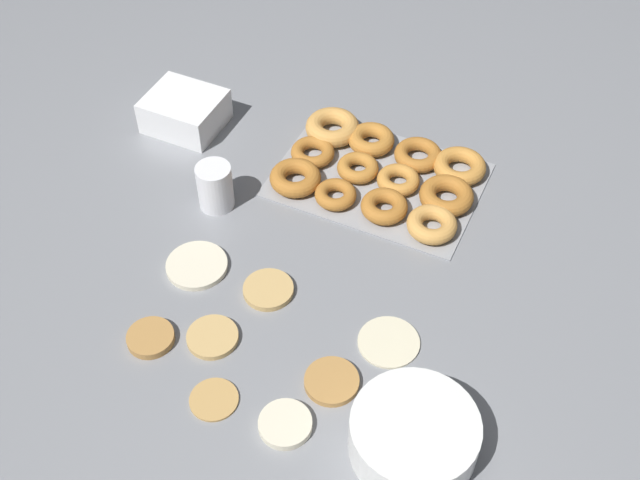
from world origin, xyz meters
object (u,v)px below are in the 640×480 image
at_px(pancake_3, 213,337).
at_px(pancake_7, 215,399).
at_px(pancake_0, 151,338).
at_px(pancake_1, 389,341).
at_px(donut_tray, 379,172).
at_px(pancake_4, 197,266).
at_px(batter_bowl, 414,436).
at_px(pancake_5, 332,381).
at_px(container_stack, 185,111).
at_px(pancake_6, 285,424).
at_px(paper_cup, 215,187).
at_px(pancake_2, 268,290).

distance_m(pancake_3, pancake_7, 0.12).
xyz_separation_m(pancake_0, pancake_3, (-0.10, -0.05, -0.00)).
xyz_separation_m(pancake_1, donut_tray, (0.17, -0.38, 0.01)).
relative_size(pancake_4, batter_bowl, 0.58).
bearing_deg(pancake_1, batter_bowl, 122.25).
distance_m(pancake_5, container_stack, 0.74).
bearing_deg(pancake_6, paper_cup, -48.02).
distance_m(pancake_3, pancake_5, 0.22).
bearing_deg(container_stack, pancake_6, 132.93).
xyz_separation_m(pancake_0, pancake_1, (-0.38, -0.17, -0.00)).
distance_m(pancake_0, pancake_2, 0.23).
relative_size(pancake_2, pancake_3, 1.03).
bearing_deg(batter_bowl, pancake_6, 14.66).
relative_size(pancake_3, pancake_4, 0.78).
relative_size(pancake_1, pancake_6, 1.25).
xyz_separation_m(pancake_3, batter_bowl, (-0.39, 0.05, 0.03)).
xyz_separation_m(pancake_5, batter_bowl, (-0.16, 0.05, 0.03)).
bearing_deg(batter_bowl, pancake_3, -6.84).
distance_m(pancake_2, pancake_6, 0.28).
xyz_separation_m(pancake_4, donut_tray, (-0.22, -0.37, 0.01)).
bearing_deg(pancake_2, donut_tray, -100.67).
xyz_separation_m(donut_tray, container_stack, (0.45, 0.02, 0.02)).
xyz_separation_m(pancake_0, donut_tray, (-0.20, -0.55, 0.01)).
bearing_deg(batter_bowl, donut_tray, -62.92).
bearing_deg(donut_tray, pancake_4, 59.61).
height_order(pancake_7, container_stack, container_stack).
xyz_separation_m(pancake_0, pancake_2, (-0.13, -0.18, -0.00)).
distance_m(pancake_0, pancake_6, 0.29).
height_order(pancake_7, paper_cup, paper_cup).
bearing_deg(pancake_0, batter_bowl, -179.84).
distance_m(pancake_0, batter_bowl, 0.48).
distance_m(pancake_0, pancake_1, 0.41).
height_order(pancake_4, donut_tray, donut_tray).
bearing_deg(pancake_7, pancake_6, -176.73).
bearing_deg(container_stack, pancake_7, 125.22).
height_order(pancake_6, container_stack, container_stack).
relative_size(pancake_5, pancake_7, 1.14).
height_order(pancake_5, paper_cup, paper_cup).
relative_size(container_stack, paper_cup, 1.64).
height_order(pancake_1, pancake_6, pancake_6).
distance_m(pancake_3, donut_tray, 0.51).
distance_m(pancake_7, paper_cup, 0.46).
bearing_deg(pancake_6, pancake_1, -112.15).
xyz_separation_m(pancake_5, container_stack, (0.57, -0.47, 0.03)).
xyz_separation_m(pancake_1, batter_bowl, (-0.11, 0.17, 0.03)).
distance_m(pancake_5, pancake_6, 0.11).
bearing_deg(pancake_7, pancake_1, -133.26).
bearing_deg(paper_cup, pancake_2, 141.66).
height_order(pancake_5, donut_tray, donut_tray).
xyz_separation_m(pancake_2, pancake_6, (-0.15, 0.23, 0.00)).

